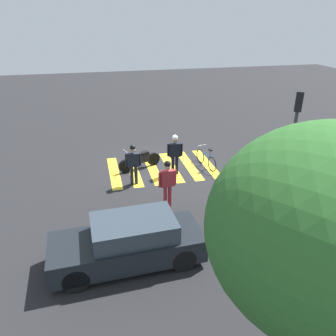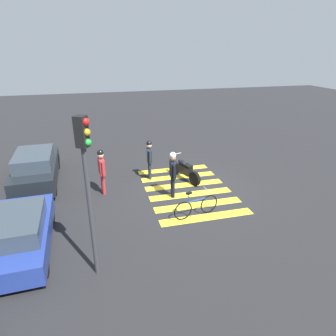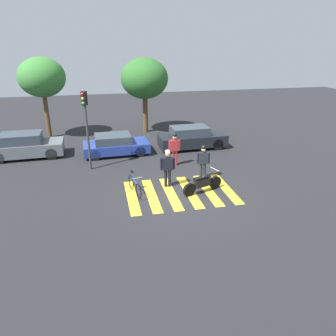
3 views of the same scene
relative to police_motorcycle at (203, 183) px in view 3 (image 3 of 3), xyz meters
The scene contains 13 objects.
ground_plane 1.13m from the police_motorcycle, behind, with size 60.00×60.00×0.00m, color #232326.
police_motorcycle is the anchor object (origin of this frame).
leaning_bicycle 3.14m from the police_motorcycle, behind, with size 0.52×1.73×1.01m.
officer_on_foot 1.67m from the police_motorcycle, 71.89° to the left, with size 0.67×0.26×1.80m.
officer_by_motorcycle 1.85m from the police_motorcycle, 147.10° to the left, with size 0.69×0.26×1.88m.
pedestrian_bystander 3.69m from the police_motorcycle, 97.69° to the left, with size 0.70×0.26×1.89m.
crosswalk_stripes 1.13m from the police_motorcycle, behind, with size 4.95×3.42×0.01m.
car_grey_coupe 11.21m from the police_motorcycle, 142.58° to the left, with size 4.30×1.95×1.49m.
car_blue_hatchback 7.21m from the police_motorcycle, 119.98° to the left, with size 4.02×2.01×1.24m.
car_black_suv 6.49m from the police_motorcycle, 78.38° to the left, with size 4.39×1.84×1.45m.
traffic_light_pole 6.92m from the police_motorcycle, 141.91° to the left, with size 0.33×0.36×4.21m.
street_tree_near 14.12m from the police_motorcycle, 126.28° to the left, with size 3.15×3.15×5.58m.
street_tree_mid 11.56m from the police_motorcycle, 95.28° to the left, with size 3.43×3.43×5.45m.
Camera 3 is at (-3.39, -13.00, 6.64)m, focal length 34.26 mm.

